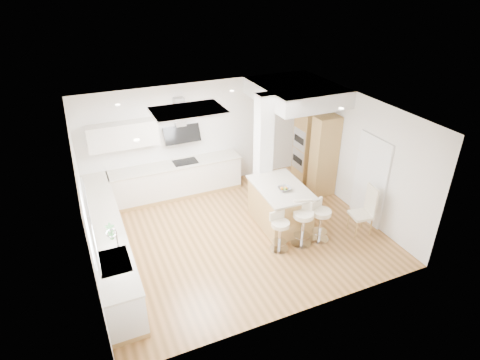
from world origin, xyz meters
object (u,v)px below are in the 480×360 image
peninsula (280,205)px  bar_stool_b (303,221)px  dining_chair (366,209)px  bar_stool_a (280,230)px  bar_stool_c (320,219)px

peninsula → bar_stool_b: bearing=-83.2°
peninsula → dining_chair: bearing=-32.0°
bar_stool_a → dining_chair: (2.02, -0.20, 0.11)m
bar_stool_b → bar_stool_c: size_ratio=1.06×
bar_stool_c → dining_chair: (1.06, -0.17, 0.07)m
bar_stool_b → dining_chair: dining_chair is taller
bar_stool_a → bar_stool_b: size_ratio=0.88×
peninsula → dining_chair: dining_chair is taller
bar_stool_a → bar_stool_c: 0.96m
peninsula → dining_chair: 1.88m
bar_stool_b → bar_stool_c: bearing=15.5°
peninsula → bar_stool_a: 0.98m
peninsula → bar_stool_a: bearing=-116.7°
bar_stool_c → dining_chair: dining_chair is taller
dining_chair → peninsula: bearing=154.5°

